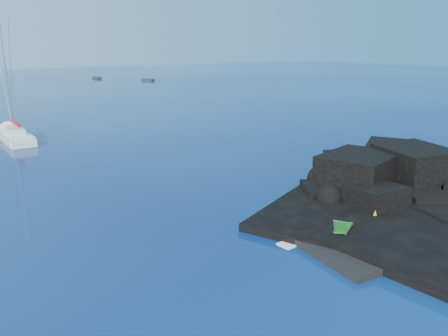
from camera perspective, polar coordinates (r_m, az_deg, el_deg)
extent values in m
plane|color=#04073B|center=(22.21, 12.87, -12.41)|extent=(400.00, 400.00, 0.00)
cube|color=black|center=(25.70, 18.91, -8.86)|extent=(9.08, 6.86, 0.70)
cube|color=silver|center=(26.04, 23.29, -8.09)|extent=(1.96, 1.59, 0.05)
cone|color=orange|center=(27.43, 19.11, -5.81)|extent=(0.49, 0.49, 0.60)
cube|color=#27262B|center=(145.81, -16.25, 11.15)|extent=(1.61, 4.48, 0.59)
cube|color=#27272C|center=(133.19, -9.91, 11.15)|extent=(2.60, 4.60, 0.59)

